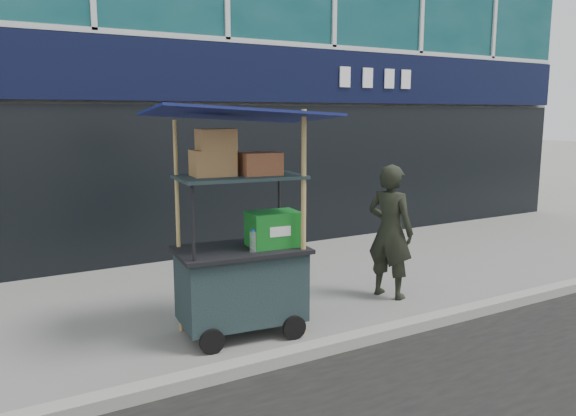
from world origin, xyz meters
TOP-DOWN VIEW (x-y plane):
  - ground at (0.00, 0.00)m, footprint 80.00×80.00m
  - curb at (0.00, -0.20)m, footprint 80.00×0.18m
  - vendor_cart at (-1.32, 0.65)m, footprint 1.85×1.40m
  - vendor_man at (0.78, 0.82)m, footprint 0.59×0.71m

SIDE VIEW (x-z plane):
  - ground at x=0.00m, z-range 0.00..0.00m
  - curb at x=0.00m, z-range 0.00..0.12m
  - vendor_cart at x=-1.32m, z-range -0.35..2.01m
  - vendor_man at x=0.78m, z-range 0.00..1.66m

